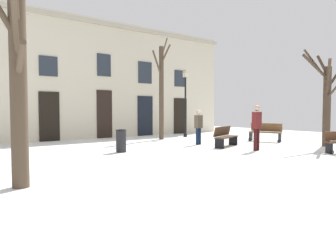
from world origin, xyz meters
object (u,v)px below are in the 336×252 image
(streetlamp, at_px, (185,96))
(person_by_shop_door, at_px, (257,125))
(person_near_bench, at_px, (198,126))
(bench_near_lamp, at_px, (225,136))
(bench_back_to_back_left, at_px, (265,132))
(tree_near_facade, at_px, (326,99))
(tree_foreground, at_px, (161,89))
(litter_bin, at_px, (121,141))
(tree_right_of_center, at_px, (18,82))

(streetlamp, height_order, person_by_shop_door, streetlamp)
(streetlamp, distance_m, person_by_shop_door, 7.05)
(person_near_bench, bearing_deg, person_by_shop_door, -93.10)
(bench_near_lamp, bearing_deg, bench_back_to_back_left, -14.77)
(tree_near_facade, distance_m, bench_near_lamp, 4.80)
(tree_near_facade, xyz_separation_m, bench_back_to_back_left, (-0.27, 2.96, -1.64))
(bench_near_lamp, bearing_deg, streetlamp, 48.85)
(bench_back_to_back_left, height_order, person_near_bench, person_near_bench)
(streetlamp, bearing_deg, person_by_shop_door, -106.18)
(tree_near_facade, height_order, tree_foreground, tree_foreground)
(litter_bin, bearing_deg, tree_right_of_center, -140.40)
(tree_right_of_center, relative_size, litter_bin, 4.88)
(person_by_shop_door, bearing_deg, tree_right_of_center, 0.19)
(tree_near_facade, bearing_deg, tree_foreground, 117.89)
(streetlamp, xyz_separation_m, bench_near_lamp, (-1.92, -4.96, -1.99))
(tree_foreground, relative_size, person_by_shop_door, 3.18)
(litter_bin, bearing_deg, bench_back_to_back_left, -6.56)
(tree_right_of_center, bearing_deg, person_by_shop_door, 4.93)
(tree_right_of_center, relative_size, tree_foreground, 0.73)
(tree_near_facade, relative_size, streetlamp, 1.06)
(tree_near_facade, xyz_separation_m, tree_right_of_center, (-12.62, 0.20, 0.09))
(tree_right_of_center, xyz_separation_m, bench_back_to_back_left, (12.35, 2.75, -1.73))
(streetlamp, distance_m, person_near_bench, 4.55)
(streetlamp, bearing_deg, tree_right_of_center, -145.81)
(tree_right_of_center, bearing_deg, litter_bin, 39.60)
(tree_near_facade, distance_m, person_near_bench, 5.79)
(bench_back_to_back_left, bearing_deg, person_near_bench, -123.83)
(tree_foreground, relative_size, litter_bin, 6.64)
(tree_near_facade, distance_m, tree_foreground, 8.17)
(streetlamp, bearing_deg, bench_back_to_back_left, -72.69)
(bench_back_to_back_left, bearing_deg, person_by_shop_door, -77.93)
(litter_bin, relative_size, person_by_shop_door, 0.48)
(tree_near_facade, height_order, person_by_shop_door, tree_near_facade)
(tree_near_facade, bearing_deg, tree_right_of_center, 179.08)
(tree_foreground, height_order, litter_bin, tree_foreground)
(bench_near_lamp, bearing_deg, tree_foreground, 72.15)
(tree_right_of_center, relative_size, streetlamp, 1.06)
(litter_bin, distance_m, person_by_shop_door, 5.42)
(tree_near_facade, height_order, litter_bin, tree_near_facade)
(person_by_shop_door, bearing_deg, tree_foreground, -93.23)
(tree_foreground, bearing_deg, tree_right_of_center, -141.55)
(tree_foreground, height_order, bench_back_to_back_left, tree_foreground)
(streetlamp, relative_size, bench_back_to_back_left, 2.37)
(person_by_shop_door, bearing_deg, tree_near_facade, 160.25)
(streetlamp, height_order, bench_back_to_back_left, streetlamp)
(litter_bin, height_order, person_near_bench, person_near_bench)
(tree_right_of_center, height_order, bench_near_lamp, tree_right_of_center)
(streetlamp, xyz_separation_m, person_by_shop_door, (-1.92, -6.63, -1.42))
(litter_bin, xyz_separation_m, person_near_bench, (4.18, 0.12, 0.46))
(tree_foreground, distance_m, streetlamp, 2.15)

